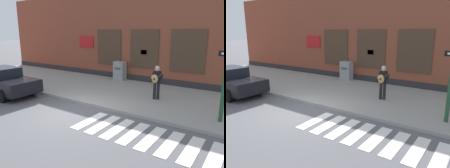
{
  "view_description": "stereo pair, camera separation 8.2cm",
  "coord_description": "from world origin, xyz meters",
  "views": [
    {
      "loc": [
        6.52,
        -6.62,
        3.51
      ],
      "look_at": [
        1.12,
        1.29,
        1.21
      ],
      "focal_mm": 35.0,
      "sensor_mm": 36.0,
      "label": 1
    },
    {
      "loc": [
        6.58,
        -6.58,
        3.51
      ],
      "look_at": [
        1.12,
        1.29,
        1.21
      ],
      "focal_mm": 35.0,
      "sensor_mm": 36.0,
      "label": 2
    }
  ],
  "objects": [
    {
      "name": "crosswalk",
      "position": [
        3.81,
        -0.31,
        0.01
      ],
      "size": [
        5.78,
        1.9,
        0.01
      ],
      "color": "silver",
      "rests_on": "ground"
    },
    {
      "name": "ground_plane",
      "position": [
        0.0,
        0.0,
        0.0
      ],
      "size": [
        160.0,
        160.0,
        0.0
      ],
      "primitive_type": "plane",
      "color": "#56565B"
    },
    {
      "name": "sidewalk",
      "position": [
        0.0,
        3.87,
        0.08
      ],
      "size": [
        28.0,
        5.77,
        0.15
      ],
      "color": "gray",
      "rests_on": "ground"
    },
    {
      "name": "utility_box",
      "position": [
        -1.63,
        6.31,
        0.81
      ],
      "size": [
        0.79,
        0.62,
        1.31
      ],
      "color": "gray",
      "rests_on": "sidewalk"
    },
    {
      "name": "busker",
      "position": [
        2.35,
        3.43,
        1.13
      ],
      "size": [
        0.75,
        0.59,
        1.7
      ],
      "color": "black",
      "rests_on": "sidewalk"
    },
    {
      "name": "red_car",
      "position": [
        -5.45,
        -0.07,
        0.77
      ],
      "size": [
        4.66,
        2.1,
        1.53
      ],
      "color": "black",
      "rests_on": "ground"
    },
    {
      "name": "building_backdrop",
      "position": [
        -0.0,
        8.75,
        3.19
      ],
      "size": [
        28.0,
        4.06,
        6.38
      ],
      "color": "brown",
      "rests_on": "ground"
    }
  ]
}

